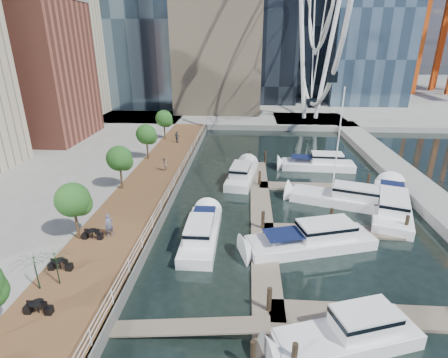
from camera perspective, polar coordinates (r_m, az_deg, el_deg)
ground at (r=24.24m, az=-0.44°, el=-17.47°), size 520.00×520.00×0.00m
boardwalk at (r=38.33m, az=-12.30°, el=-1.71°), size 6.00×60.00×1.00m
seawall at (r=37.63m, az=-7.90°, el=-1.85°), size 0.25×60.00×1.00m
land_far at (r=121.73m, az=3.21°, el=14.40°), size 200.00×114.00×1.00m
breakwater at (r=45.48m, az=27.65°, el=-0.03°), size 4.00×60.00×1.00m
pier at (r=73.42m, az=13.76°, el=9.21°), size 14.00×12.00×1.00m
railing at (r=37.26m, az=-8.13°, el=-0.39°), size 0.10×60.00×1.05m
floating_docks at (r=33.00m, az=14.89°, el=-5.88°), size 16.00×34.00×2.60m
street_trees at (r=36.90m, az=-16.76°, el=3.23°), size 2.60×42.60×4.60m
cafe_tables at (r=24.79m, az=-26.53°, el=-15.15°), size 2.50×13.70×0.74m
yacht_foreground at (r=29.09m, az=13.83°, el=-10.84°), size 11.45×5.94×2.15m
pedestrian_near at (r=28.87m, az=-18.26°, el=-7.17°), size 0.81×0.79×1.87m
pedestrian_mid at (r=41.75m, az=-9.73°, el=2.37°), size 0.68×0.85×1.65m
pedestrian_far at (r=53.69m, az=-7.69°, el=6.79°), size 1.10×0.85×1.73m
moored_yachts at (r=36.40m, az=16.18°, el=-4.23°), size 22.61×32.80×11.50m
cafe_seating at (r=23.26m, az=-29.58°, el=-15.90°), size 3.78×9.51×2.39m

